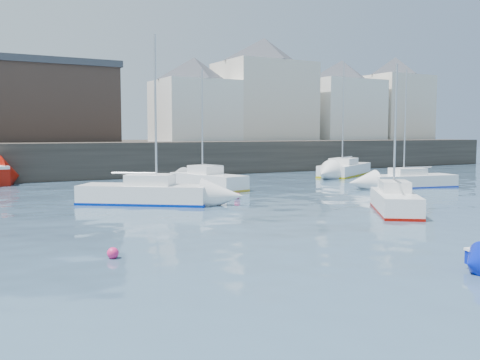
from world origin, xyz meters
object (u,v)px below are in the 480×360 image
sailboat_c (395,201)px  buoy_far (237,199)px  sailboat_d (411,180)px  buoy_mid (408,204)px  sailboat_b (145,193)px  sailboat_g (345,169)px  buoy_near (113,258)px  sailboat_f (208,180)px

sailboat_c → buoy_far: size_ratio=19.29×
sailboat_d → buoy_far: sailboat_d is taller
sailboat_c → sailboat_d: bearing=39.8°
buoy_mid → sailboat_b: bearing=150.2°
sailboat_d → buoy_mid: size_ratio=19.05×
sailboat_g → sailboat_b: bearing=-155.9°
buoy_near → sailboat_d: bearing=24.2°
sailboat_f → buoy_mid: 13.77m
sailboat_b → buoy_near: 12.57m
sailboat_g → buoy_mid: sailboat_g is taller
sailboat_d → sailboat_f: bearing=154.5°
buoy_far → sailboat_g: bearing=31.7°
sailboat_b → sailboat_g: bearing=24.1°
sailboat_d → buoy_far: bearing=179.3°
sailboat_c → buoy_near: (-14.46, -2.72, -0.54)m
sailboat_d → buoy_mid: bearing=-137.9°
sailboat_f → sailboat_g: size_ratio=0.81×
sailboat_b → buoy_mid: size_ratio=20.88×
sailboat_c → buoy_far: sailboat_c is taller
sailboat_f → buoy_near: bearing=-123.9°
sailboat_c → sailboat_f: bearing=102.0°
sailboat_b → buoy_far: sailboat_b is taller
buoy_mid → buoy_far: 9.42m
sailboat_g → buoy_far: size_ratio=27.26×
sailboat_c → sailboat_d: size_ratio=0.87×
sailboat_f → buoy_mid: sailboat_f is taller
sailboat_c → buoy_far: (-4.03, 8.32, -0.54)m
sailboat_b → sailboat_f: size_ratio=1.10×
sailboat_d → sailboat_f: (-12.84, 6.11, 0.08)m
sailboat_g → buoy_far: 19.77m
sailboat_b → sailboat_c: size_ratio=1.26×
sailboat_g → buoy_far: bearing=-148.3°
sailboat_c → buoy_mid: 3.34m
sailboat_b → buoy_near: bearing=-113.6°
buoy_near → sailboat_f: bearing=56.1°
sailboat_f → sailboat_d: bearing=-25.5°
sailboat_g → buoy_near: size_ratio=28.07×
sailboat_f → sailboat_g: 16.44m
sailboat_g → buoy_far: (-16.82, -10.39, -0.57)m
buoy_near → buoy_mid: 17.80m
sailboat_g → buoy_mid: 19.67m
sailboat_b → sailboat_d: bearing=-1.9°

